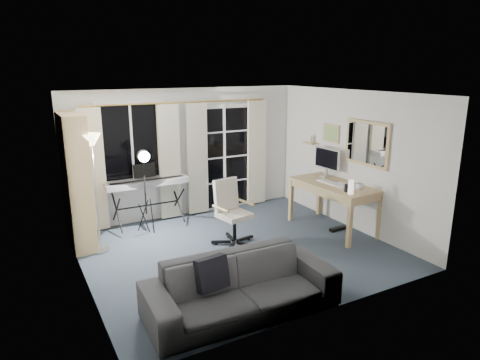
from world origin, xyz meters
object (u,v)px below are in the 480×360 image
Objects in this scene: bookshelf at (74,185)px; sofa at (241,278)px; monitor at (327,159)px; keyboard_piano at (147,183)px; torchiere_lamp at (92,158)px; studio_light at (144,166)px; office_chair at (230,206)px; mug at (360,186)px; desk at (334,189)px.

sofa is (1.33, -2.93, -0.56)m from bookshelf.
sofa is (-2.87, -1.99, -0.71)m from monitor.
sofa is at bearing -88.05° from keyboard_piano.
torchiere_lamp is 1.39m from keyboard_piano.
studio_light is at bearing 160.24° from monitor.
keyboard_piano reaches higher than office_chair.
studio_light reaches higher than keyboard_piano.
torchiere_lamp is at bearing -150.37° from studio_light.
bookshelf reaches higher than torchiere_lamp.
office_chair is 2.07m from sofa.
torchiere_lamp is 13.40× the size of mug.
studio_light reaches higher than desk.
bookshelf is 15.36× the size of mug.
studio_light is (0.87, 0.39, -0.29)m from torchiere_lamp.
studio_light is at bearing 151.50° from desk.
monitor is (2.04, 0.10, 0.53)m from office_chair.
bookshelf is 4.52m from mug.
bookshelf reaches higher than office_chair.
bookshelf reaches higher than mug.
bookshelf is 4.25m from desk.
studio_light is at bearing 125.17° from office_chair.
sofa is (-2.67, -1.54, -0.29)m from desk.
bookshelf is at bearing 121.52° from torchiere_lamp.
mug is (-0.10, -0.95, -0.25)m from monitor.
studio_light reaches higher than mug.
studio_light is 10.80× the size of mug.
sofa is at bearing -148.18° from monitor.
desk is at bearing -19.91° from studio_light.
bookshelf reaches higher than keyboard_piano.
desk is at bearing -20.95° from office_chair.
torchiere_lamp reaches higher than desk.
keyboard_piano is at bearing 142.56° from mug.
monitor is 0.99m from mug.
keyboard_piano reaches higher than sofa.
office_chair is (2.17, -1.04, -0.38)m from bookshelf.
bookshelf is 1.32× the size of desk.
torchiere_lamp is 1.00m from studio_light.
keyboard_piano is 3.26m from desk.
monitor is at bearing -7.85° from torchiere_lamp.
mug is (2.88, -2.20, 0.11)m from keyboard_piano.
desk is (4.01, -1.39, -0.27)m from bookshelf.
torchiere_lamp is 2.21m from office_chair.
monitor is at bearing -11.18° from studio_light.
sofa is at bearing -152.97° from desk.
bookshelf is 0.93× the size of sofa.
desk is at bearing -31.37° from keyboard_piano.
bookshelf is 1.29m from keyboard_piano.
bookshelf is at bearing -165.48° from keyboard_piano.
keyboard_piano is 0.52m from studio_light.
office_chair is at bearing 156.44° from mug.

